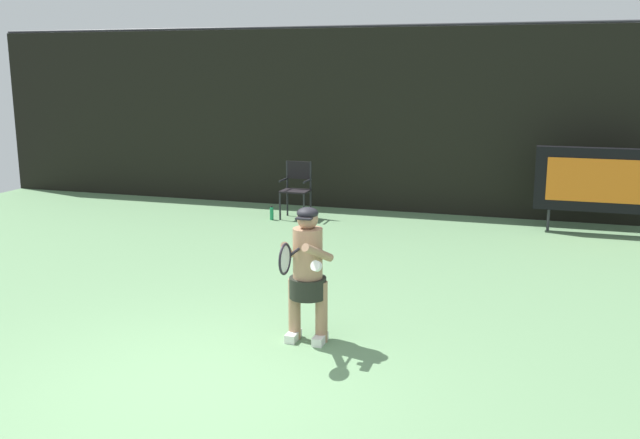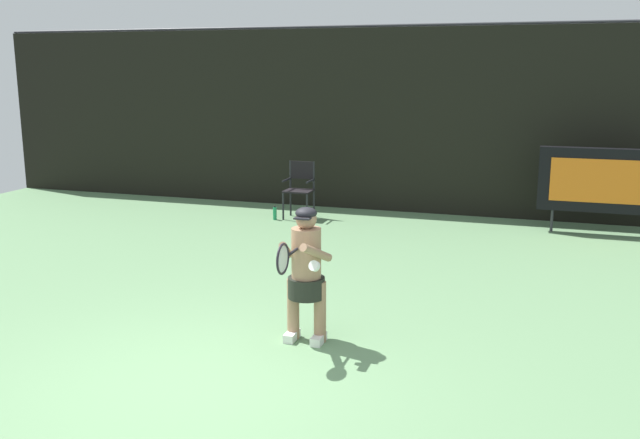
% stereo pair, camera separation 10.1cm
% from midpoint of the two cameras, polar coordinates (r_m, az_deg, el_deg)
% --- Properties ---
extents(ground, '(18.00, 22.00, 0.03)m').
position_cam_midpoint_polar(ground, '(6.54, -11.24, -13.91)').
color(ground, '#638B5F').
extents(backdrop_screen, '(18.00, 0.12, 3.66)m').
position_cam_midpoint_polar(backdrop_screen, '(14.14, 5.63, 7.95)').
color(backdrop_screen, black).
rests_on(backdrop_screen, ground).
extents(scoreboard, '(2.20, 0.21, 1.50)m').
position_cam_midpoint_polar(scoreboard, '(13.03, 21.56, 2.97)').
color(scoreboard, black).
rests_on(scoreboard, ground).
extents(umpire_chair, '(0.52, 0.44, 1.08)m').
position_cam_midpoint_polar(umpire_chair, '(13.51, -2.12, 2.71)').
color(umpire_chair, black).
rests_on(umpire_chair, ground).
extents(water_bottle, '(0.07, 0.07, 0.27)m').
position_cam_midpoint_polar(water_bottle, '(13.45, -4.13, 0.49)').
color(water_bottle, '#1E8D53').
rests_on(water_bottle, ground).
extents(tennis_player, '(0.54, 0.62, 1.44)m').
position_cam_midpoint_polar(tennis_player, '(7.37, -1.41, -4.09)').
color(tennis_player, white).
rests_on(tennis_player, ground).
extents(tennis_racket, '(0.03, 0.60, 0.31)m').
position_cam_midpoint_polar(tennis_racket, '(6.85, -3.20, -3.16)').
color(tennis_racket, black).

